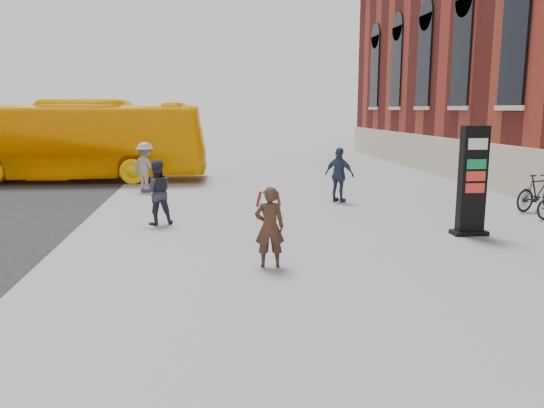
{
  "coord_description": "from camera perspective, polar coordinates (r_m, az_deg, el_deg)",
  "views": [
    {
      "loc": [
        -1.53,
        -10.39,
        3.12
      ],
      "look_at": [
        -0.16,
        0.76,
        1.1
      ],
      "focal_mm": 35.0,
      "sensor_mm": 36.0,
      "label": 1
    }
  ],
  "objects": [
    {
      "name": "ground",
      "position": [
        10.96,
        1.3,
        -6.34
      ],
      "size": [
        100.0,
        100.0,
        0.0
      ],
      "primitive_type": "plane",
      "color": "#9E9EA3"
    },
    {
      "name": "pedestrian_c",
      "position": [
        18.02,
        7.25,
        3.13
      ],
      "size": [
        1.09,
        1.07,
        1.85
      ],
      "primitive_type": "imported",
      "rotation": [
        0.0,
        0.0,
        2.38
      ],
      "color": "#313B58",
      "rests_on": "ground"
    },
    {
      "name": "bike_7",
      "position": [
        18.28,
        26.73,
        1.11
      ],
      "size": [
        1.99,
        1.16,
        1.15
      ],
      "primitive_type": "imported",
      "rotation": [
        0.0,
        0.0,
        1.92
      ],
      "color": "black",
      "rests_on": "ground"
    },
    {
      "name": "pedestrian_a",
      "position": [
        14.71,
        -12.31,
        1.23
      ],
      "size": [
        1.0,
        0.86,
        1.77
      ],
      "primitive_type": "imported",
      "rotation": [
        0.0,
        0.0,
        3.38
      ],
      "color": "#2C2A36",
      "rests_on": "ground"
    },
    {
      "name": "bus",
      "position": [
        24.95,
        -21.92,
        6.34
      ],
      "size": [
        12.72,
        3.49,
        3.51
      ],
      "primitive_type": "imported",
      "rotation": [
        0.0,
        0.0,
        1.53
      ],
      "color": "#FFB603",
      "rests_on": "road"
    },
    {
      "name": "pedestrian_b",
      "position": [
        20.68,
        -13.47,
        3.87
      ],
      "size": [
        1.38,
        1.3,
        1.88
      ],
      "primitive_type": "imported",
      "rotation": [
        0.0,
        0.0,
        2.47
      ],
      "color": "gray",
      "rests_on": "ground"
    },
    {
      "name": "info_pylon",
      "position": [
        14.0,
        20.74,
        2.32
      ],
      "size": [
        0.87,
        0.44,
        2.72
      ],
      "rotation": [
        0.0,
        0.0,
        0.01
      ],
      "color": "black",
      "rests_on": "ground"
    },
    {
      "name": "woman",
      "position": [
        10.48,
        -0.27,
        -2.38
      ],
      "size": [
        0.62,
        0.57,
        1.63
      ],
      "rotation": [
        0.0,
        0.0,
        3.1
      ],
      "color": "#43251A",
      "rests_on": "ground"
    }
  ]
}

